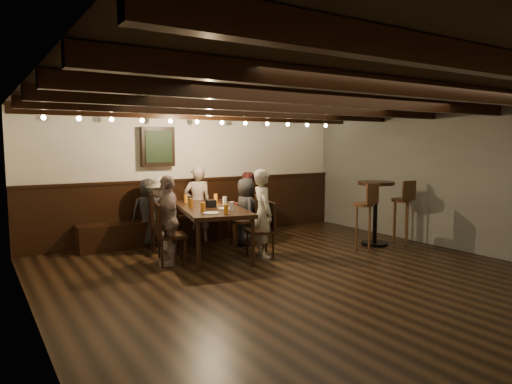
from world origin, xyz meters
TOP-DOWN VIEW (x-y plane):
  - room at (-0.29, 2.21)m, footprint 7.00×7.00m
  - dining_table at (-0.44, 2.01)m, footprint 1.39×2.23m
  - chair_left_near at (-1.03, 2.62)m, footprint 0.54×0.54m
  - chair_left_far at (-1.24, 1.75)m, footprint 0.50×0.50m
  - chair_right_near at (0.37, 2.28)m, footprint 0.51×0.51m
  - chair_right_far at (0.15, 1.41)m, footprint 0.48×0.48m
  - person_bench_left at (-1.10, 3.10)m, footprint 0.66×0.51m
  - person_bench_centre at (-0.19, 3.03)m, footprint 0.57×0.44m
  - person_bench_right at (0.65, 2.68)m, footprint 0.72×0.62m
  - person_left_near at (-1.06, 2.63)m, footprint 0.64×0.90m
  - person_left_far at (-1.27, 1.75)m, footprint 0.50×0.84m
  - person_right_near at (0.40, 2.27)m, footprint 0.51×0.66m
  - person_right_far at (0.19, 1.40)m, footprint 0.45×0.58m
  - pint_a at (-0.55, 2.76)m, footprint 0.07×0.07m
  - pint_b at (-0.04, 2.59)m, footprint 0.07×0.07m
  - pint_c at (-0.71, 2.18)m, footprint 0.07×0.07m
  - pint_d at (-0.10, 2.14)m, footprint 0.07×0.07m
  - pint_e at (-0.76, 1.63)m, footprint 0.07×0.07m
  - pint_f at (-0.37, 1.43)m, footprint 0.07×0.07m
  - pint_g at (-0.58, 1.22)m, footprint 0.07×0.07m
  - plate_near at (-0.75, 1.37)m, footprint 0.24×0.24m
  - plate_far at (-0.33, 1.68)m, footprint 0.24×0.24m
  - condiment_caddy at (-0.45, 1.97)m, footprint 0.15×0.10m
  - candle at (-0.25, 2.28)m, footprint 0.05×0.05m
  - high_top_table at (2.35, 1.05)m, footprint 0.64×0.64m
  - bar_stool_left at (1.85, 0.84)m, footprint 0.37×0.39m
  - bar_stool_right at (2.85, 0.89)m, footprint 0.36×0.37m

SIDE VIEW (x-z plane):
  - chair_right_far at x=0.15m, z-range -0.17..0.71m
  - chair_left_far at x=-1.24m, z-range -0.18..0.74m
  - chair_right_near at x=0.37m, z-range -0.18..0.74m
  - chair_left_near at x=-1.03m, z-range -0.19..0.79m
  - bar_stool_left at x=1.85m, z-range -0.15..1.00m
  - bar_stool_right at x=2.85m, z-range -0.15..1.00m
  - person_right_near at x=0.40m, z-range 0.00..1.20m
  - person_bench_left at x=-1.10m, z-range 0.00..1.21m
  - person_left_near at x=-1.06m, z-range 0.00..1.25m
  - person_bench_right at x=0.65m, z-range 0.00..1.28m
  - person_left_far at x=-1.27m, z-range 0.00..1.34m
  - person_bench_centre at x=-0.19m, z-range 0.00..1.39m
  - person_right_far at x=0.19m, z-range 0.00..1.40m
  - dining_table at x=-0.44m, z-range 0.32..1.10m
  - high_top_table at x=2.35m, z-range 0.18..1.31m
  - plate_near at x=-0.75m, z-range 0.78..0.79m
  - plate_far at x=-0.33m, z-range 0.78..0.79m
  - candle at x=-0.25m, z-range 0.78..0.83m
  - condiment_caddy at x=-0.45m, z-range 0.78..0.90m
  - pint_a at x=-0.55m, z-range 0.78..0.92m
  - pint_b at x=-0.04m, z-range 0.78..0.92m
  - pint_c at x=-0.71m, z-range 0.78..0.92m
  - pint_d at x=-0.10m, z-range 0.78..0.92m
  - pint_e at x=-0.76m, z-range 0.78..0.92m
  - pint_f at x=-0.37m, z-range 0.78..0.92m
  - pint_g at x=-0.58m, z-range 0.78..0.92m
  - room at x=-0.29m, z-range -2.43..4.57m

